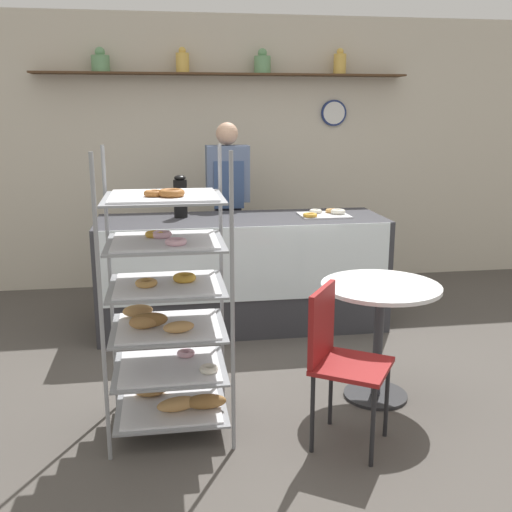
% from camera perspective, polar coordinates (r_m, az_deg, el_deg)
% --- Properties ---
extents(ground_plane, '(14.00, 14.00, 0.00)m').
position_cam_1_polar(ground_plane, '(4.10, 0.90, -12.10)').
color(ground_plane, '#4C4742').
extents(back_wall, '(10.00, 0.30, 2.70)m').
position_cam_1_polar(back_wall, '(6.22, -3.07, 9.84)').
color(back_wall, beige).
rests_on(back_wall, ground_plane).
extents(display_counter, '(2.35, 0.77, 0.92)m').
position_cam_1_polar(display_counter, '(5.01, -1.33, -1.56)').
color(display_counter, '#333338').
rests_on(display_counter, ground_plane).
extents(pastry_rack, '(0.68, 0.60, 1.60)m').
position_cam_1_polar(pastry_rack, '(3.35, -8.42, -5.31)').
color(pastry_rack, gray).
rests_on(pastry_rack, ground_plane).
extents(person_worker, '(0.39, 0.23, 1.68)m').
position_cam_1_polar(person_worker, '(5.54, -2.70, 4.77)').
color(person_worker, '#282833').
rests_on(person_worker, ground_plane).
extents(cafe_table, '(0.73, 0.73, 0.75)m').
position_cam_1_polar(cafe_table, '(3.80, 11.68, -5.32)').
color(cafe_table, '#262628').
rests_on(cafe_table, ground_plane).
extents(cafe_chair, '(0.53, 0.53, 0.87)m').
position_cam_1_polar(cafe_chair, '(3.27, 7.74, -8.89)').
color(cafe_chair, black).
rests_on(cafe_chair, ground_plane).
extents(coffee_carafe, '(0.11, 0.11, 0.35)m').
position_cam_1_polar(coffee_carafe, '(4.96, -7.22, 5.62)').
color(coffee_carafe, black).
rests_on(coffee_carafe, display_counter).
extents(donut_tray_counter, '(0.41, 0.33, 0.05)m').
position_cam_1_polar(donut_tray_counter, '(5.06, 6.56, 4.03)').
color(donut_tray_counter, silver).
rests_on(donut_tray_counter, display_counter).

